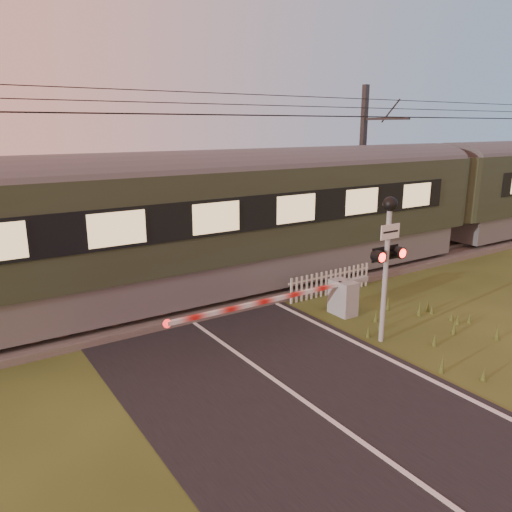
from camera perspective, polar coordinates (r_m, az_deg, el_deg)
ground at (r=10.09m, az=5.75°, el=-16.42°), size 160.00×160.00×0.00m
road at (r=9.94m, az=6.72°, el=-16.89°), size 6.00×140.00×0.03m
track_bed at (r=15.15m, az=-9.97°, el=-5.35°), size 140.00×3.40×0.39m
overhead_wires at (r=14.26m, az=-11.01°, el=16.55°), size 120.00×0.62×0.62m
train at (r=22.33m, az=20.18°, el=6.53°), size 44.86×3.09×4.18m
boom_gate at (r=14.12m, az=9.00°, el=-4.69°), size 6.32×0.76×1.01m
crossing_signal at (r=12.20m, az=14.80°, el=1.34°), size 0.92×0.37×3.61m
picket_fence at (r=15.95m, az=8.53°, el=-2.98°), size 3.32×0.07×0.80m
catenary_mast at (r=21.94m, az=12.14°, el=10.06°), size 0.21×2.46×6.82m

